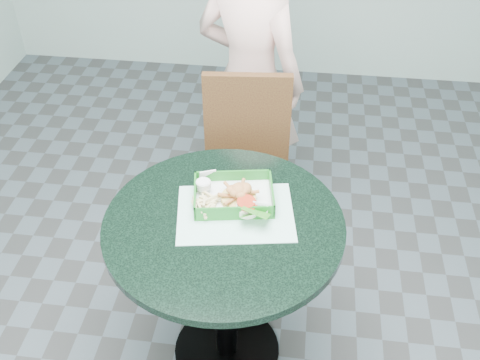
# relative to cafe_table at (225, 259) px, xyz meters

# --- Properties ---
(floor) EXTENTS (4.00, 5.00, 0.02)m
(floor) POSITION_rel_cafe_table_xyz_m (0.00, 0.00, -0.58)
(floor) COLOR #303335
(floor) RESTS_ON ground
(cafe_table) EXTENTS (0.83, 0.83, 0.75)m
(cafe_table) POSITION_rel_cafe_table_xyz_m (0.00, 0.00, 0.00)
(cafe_table) COLOR black
(cafe_table) RESTS_ON floor
(dining_chair) EXTENTS (0.39, 0.39, 0.93)m
(dining_chair) POSITION_rel_cafe_table_xyz_m (-0.01, 0.64, -0.05)
(dining_chair) COLOR #422113
(dining_chair) RESTS_ON floor
(diner_person) EXTENTS (0.64, 0.52, 1.50)m
(diner_person) POSITION_rel_cafe_table_xyz_m (-0.02, 0.99, 0.17)
(diner_person) COLOR beige
(diner_person) RESTS_ON floor
(placemat) EXTENTS (0.45, 0.36, 0.00)m
(placemat) POSITION_rel_cafe_table_xyz_m (0.03, 0.05, 0.17)
(placemat) COLOR #B0E8D9
(placemat) RESTS_ON cafe_table
(food_basket) EXTENTS (0.28, 0.20, 0.06)m
(food_basket) POSITION_rel_cafe_table_xyz_m (0.02, 0.11, 0.19)
(food_basket) COLOR #196E1F
(food_basket) RESTS_ON placemat
(crab_sandwich) EXTENTS (0.12, 0.12, 0.07)m
(crab_sandwich) POSITION_rel_cafe_table_xyz_m (0.04, 0.09, 0.22)
(crab_sandwich) COLOR tan
(crab_sandwich) RESTS_ON food_basket
(fries_pile) EXTENTS (0.13, 0.13, 0.04)m
(fries_pile) POSITION_rel_cafe_table_xyz_m (-0.08, 0.07, 0.21)
(fries_pile) COLOR beige
(fries_pile) RESTS_ON food_basket
(sauce_ramekin) EXTENTS (0.05, 0.05, 0.03)m
(sauce_ramekin) POSITION_rel_cafe_table_xyz_m (-0.09, 0.15, 0.22)
(sauce_ramekin) COLOR silver
(sauce_ramekin) RESTS_ON food_basket
(garnish_cup) EXTENTS (0.12, 0.11, 0.05)m
(garnish_cup) POSITION_rel_cafe_table_xyz_m (0.07, 0.02, 0.21)
(garnish_cup) COLOR white
(garnish_cup) RESTS_ON food_basket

